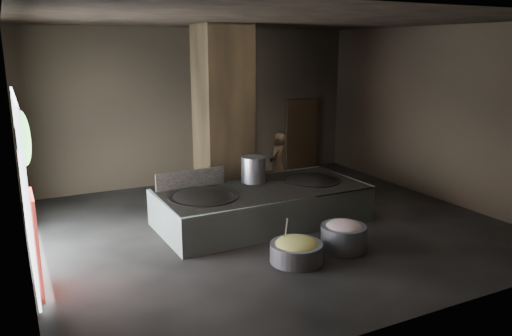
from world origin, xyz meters
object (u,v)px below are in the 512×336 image
stock_pot (253,169)px  wok_right (311,183)px  hearth_platform (262,205)px  wok_left (203,200)px  cook (277,165)px  meat_basin (343,237)px  veg_basin (296,252)px

stock_pot → wok_right: bearing=-21.0°
hearth_platform → wok_left: bearing=-179.6°
hearth_platform → wok_left: wok_left is taller
wok_left → cook: bearing=32.2°
hearth_platform → meat_basin: (0.72, -2.15, -0.16)m
hearth_platform → stock_pot: bearing=83.2°
wok_right → meat_basin: (-0.63, -2.20, -0.50)m
wok_left → cook: 3.32m
wok_right → meat_basin: size_ratio=1.53×
veg_basin → meat_basin: (1.15, 0.09, 0.07)m
wok_left → cook: size_ratio=0.87×
cook → hearth_platform: bearing=13.4°
hearth_platform → wok_right: bearing=0.5°
stock_pot → cook: size_ratio=0.36×
stock_pot → hearth_platform: bearing=-95.2°
wok_right → cook: size_ratio=0.81×
stock_pot → veg_basin: stock_pot is taller
wok_right → veg_basin: (-1.78, -2.29, -0.57)m
veg_basin → hearth_platform: bearing=79.1°
hearth_platform → wok_right: size_ratio=3.41×
meat_basin → hearth_platform: bearing=108.5°
hearth_platform → meat_basin: bearing=-73.1°
wok_left → stock_pot: size_ratio=2.42×
cook → wok_left: bearing=-6.1°
cook → veg_basin: size_ratio=1.73×
stock_pot → veg_basin: 2.98m
wok_left → veg_basin: bearing=-65.0°
wok_left → stock_pot: stock_pot is taller
hearth_platform → cook: (1.36, 1.71, 0.45)m
wok_right → veg_basin: 2.95m
hearth_platform → veg_basin: 2.29m
wok_left → cook: cook is taller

